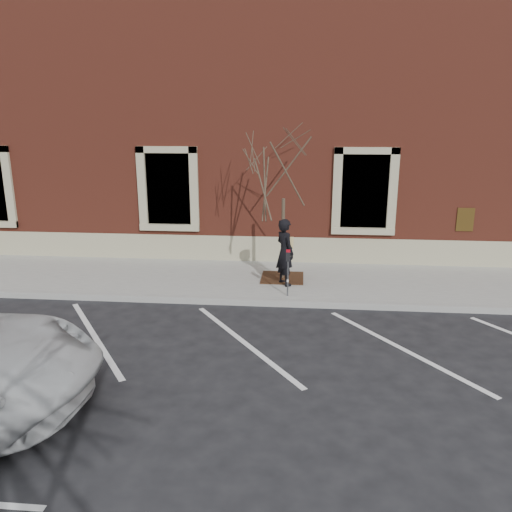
# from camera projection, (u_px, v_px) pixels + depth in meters

# --- Properties ---
(ground) EXTENTS (120.00, 120.00, 0.00)m
(ground) POSITION_uv_depth(u_px,v_px,m) (254.00, 305.00, 12.45)
(ground) COLOR #28282B
(ground) RESTS_ON ground
(sidewalk_near) EXTENTS (40.00, 3.50, 0.15)m
(sidewalk_near) POSITION_uv_depth(u_px,v_px,m) (260.00, 280.00, 14.11)
(sidewalk_near) COLOR #ADACA2
(sidewalk_near) RESTS_ON ground
(curb_near) EXTENTS (40.00, 0.12, 0.15)m
(curb_near) POSITION_uv_depth(u_px,v_px,m) (254.00, 303.00, 12.38)
(curb_near) COLOR #9E9E99
(curb_near) RESTS_ON ground
(parking_stripes) EXTENTS (28.00, 4.40, 0.01)m
(parking_stripes) POSITION_uv_depth(u_px,v_px,m) (244.00, 342.00, 10.33)
(parking_stripes) COLOR silver
(parking_stripes) RESTS_ON ground
(building_civic) EXTENTS (40.00, 8.62, 8.00)m
(building_civic) POSITION_uv_depth(u_px,v_px,m) (273.00, 133.00, 18.85)
(building_civic) COLOR maroon
(building_civic) RESTS_ON ground
(man) EXTENTS (0.73, 0.79, 1.81)m
(man) POSITION_uv_depth(u_px,v_px,m) (285.00, 252.00, 13.30)
(man) COLOR black
(man) RESTS_ON sidewalk_near
(parking_meter) EXTENTS (0.11, 0.08, 1.20)m
(parking_meter) POSITION_uv_depth(u_px,v_px,m) (288.00, 264.00, 12.43)
(parking_meter) COLOR #595B60
(parking_meter) RESTS_ON sidewalk_near
(tree_grate) EXTENTS (1.18, 1.18, 0.03)m
(tree_grate) POSITION_uv_depth(u_px,v_px,m) (282.00, 278.00, 14.06)
(tree_grate) COLOR #432315
(tree_grate) RESTS_ON sidewalk_near
(sapling) EXTENTS (2.47, 2.47, 4.11)m
(sapling) POSITION_uv_depth(u_px,v_px,m) (284.00, 176.00, 13.32)
(sapling) COLOR #4D422F
(sapling) RESTS_ON sidewalk_near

